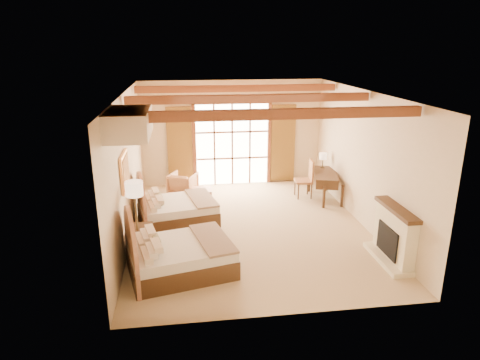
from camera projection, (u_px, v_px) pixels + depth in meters
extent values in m
plane|color=#C9B287|center=(250.00, 228.00, 10.28)|extent=(7.00, 7.00, 0.00)
plane|color=beige|center=(232.00, 133.00, 13.09)|extent=(5.50, 0.00, 5.50)
plane|color=beige|center=(127.00, 168.00, 9.43)|extent=(0.00, 7.00, 7.00)
plane|color=beige|center=(364.00, 159.00, 10.15)|extent=(0.00, 7.00, 7.00)
plane|color=#A86839|center=(251.00, 93.00, 9.30)|extent=(7.00, 7.00, 0.00)
cube|color=white|center=(232.00, 145.00, 13.16)|extent=(2.20, 0.02, 2.50)
cube|color=olive|center=(180.00, 147.00, 12.92)|extent=(0.75, 0.06, 2.40)
cube|color=olive|center=(283.00, 143.00, 13.34)|extent=(0.75, 0.06, 2.40)
cube|color=beige|center=(394.00, 236.00, 8.57)|extent=(0.25, 1.30, 1.10)
cube|color=black|center=(391.00, 241.00, 8.59)|extent=(0.18, 0.80, 0.60)
cube|color=beige|center=(388.00, 258.00, 8.71)|extent=(0.45, 1.40, 0.10)
cube|color=#422F19|center=(397.00, 209.00, 8.39)|extent=(0.30, 1.40, 0.08)
cube|color=#F2A858|center=(125.00, 171.00, 8.68)|extent=(0.05, 0.95, 0.75)
cube|color=gold|center=(126.00, 171.00, 8.69)|extent=(0.02, 0.82, 0.62)
cube|color=beige|center=(129.00, 123.00, 7.18)|extent=(0.70, 1.40, 0.45)
cube|color=#422F19|center=(181.00, 263.00, 8.26)|extent=(2.19, 1.84, 0.37)
cube|color=silver|center=(180.00, 249.00, 8.17)|extent=(2.15, 1.81, 0.21)
cube|color=#816F57|center=(214.00, 242.00, 8.22)|extent=(0.89, 1.57, 0.05)
cube|color=#979770|center=(156.00, 240.00, 8.05)|extent=(0.20, 0.41, 0.22)
cube|color=#422F19|center=(178.00, 215.00, 10.56)|extent=(2.05, 1.71, 0.35)
cube|color=silver|center=(177.00, 205.00, 10.48)|extent=(2.01, 1.67, 0.19)
cube|color=#816F57|center=(202.00, 200.00, 10.53)|extent=(0.81, 1.48, 0.04)
cube|color=#979770|center=(159.00, 198.00, 10.36)|extent=(0.18, 0.38, 0.21)
cube|color=#422F19|center=(141.00, 240.00, 8.95)|extent=(0.51, 0.51, 0.60)
cylinder|color=#3E321C|center=(140.00, 256.00, 8.86)|extent=(0.23, 0.23, 0.03)
cylinder|color=#3E321C|center=(137.00, 225.00, 8.64)|extent=(0.04, 0.04, 1.41)
cylinder|color=beige|center=(134.00, 189.00, 8.41)|extent=(0.35, 0.35, 0.29)
imported|color=tan|center=(183.00, 184.00, 12.37)|extent=(0.96, 0.97, 0.67)
cube|color=tan|center=(202.00, 196.00, 11.86)|extent=(0.57, 0.57, 0.39)
cube|color=#422F19|center=(326.00, 174.00, 11.96)|extent=(0.98, 1.55, 0.05)
cube|color=#422F19|center=(326.00, 178.00, 12.00)|extent=(0.94, 1.51, 0.23)
cube|color=#A06644|center=(303.00, 181.00, 12.20)|extent=(0.52, 0.52, 0.06)
cube|color=#A06644|center=(311.00, 170.00, 12.13)|extent=(0.10, 0.48, 0.58)
cylinder|color=#3E321C|center=(322.00, 167.00, 12.45)|extent=(0.13, 0.13, 0.02)
cylinder|color=#3E321C|center=(323.00, 162.00, 12.40)|extent=(0.03, 0.03, 0.30)
cylinder|color=beige|center=(323.00, 156.00, 12.35)|extent=(0.22, 0.22, 0.17)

